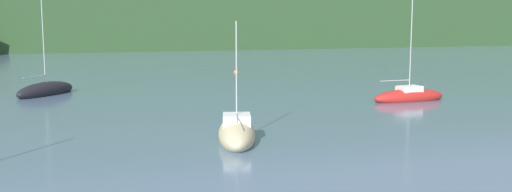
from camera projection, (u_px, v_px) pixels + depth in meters
name	position (u px, v px, depth m)	size (l,w,h in m)	color
wooded_hillside	(64.00, 3.00, 109.36)	(352.00, 51.45, 45.79)	#2D4C28
sailboat_mid_3	(409.00, 96.00, 33.27)	(4.86, 1.60, 7.07)	red
sailboat_far_6	(46.00, 91.00, 35.99)	(4.18, 4.69, 6.67)	black
sailboat_mid_10	(237.00, 133.00, 22.11)	(2.60, 4.75, 5.03)	#CCBC8E
mooring_buoy_near	(236.00, 72.00, 51.77)	(0.43, 0.43, 0.43)	orange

